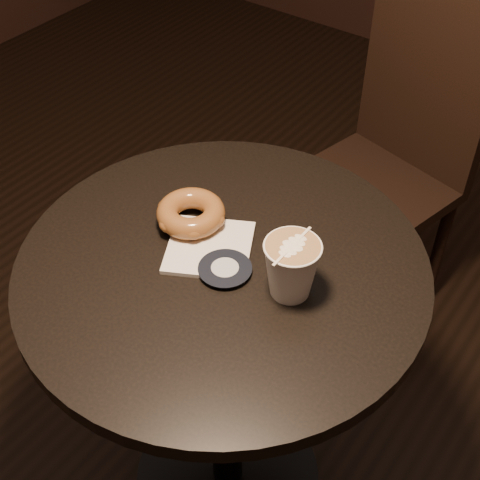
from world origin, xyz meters
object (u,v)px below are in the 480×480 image
Objects in this scene: pastry_bag at (209,247)px; doughnut at (191,213)px; chair at (396,145)px; latte_cup at (291,269)px; cafe_table at (224,336)px.

doughnut reaches higher than pastry_bag.
chair reaches higher than latte_cup.
pastry_bag is 0.07m from doughnut.
cafe_table is 0.79m from chair.
cafe_table is at bearing -175.15° from latte_cup.
chair reaches higher than doughnut.
pastry_bag is (-0.01, -0.78, 0.23)m from chair.
chair is at bearing 101.53° from latte_cup.
doughnut is (-0.07, -0.75, 0.25)m from chair.
cafe_table is 6.16× the size of doughnut.
latte_cup is at bearing -28.10° from pastry_bag.
pastry_bag reaches higher than cafe_table.
chair is at bearing 84.66° from doughnut.
latte_cup is at bearing -7.53° from doughnut.
cafe_table is 0.25m from doughnut.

